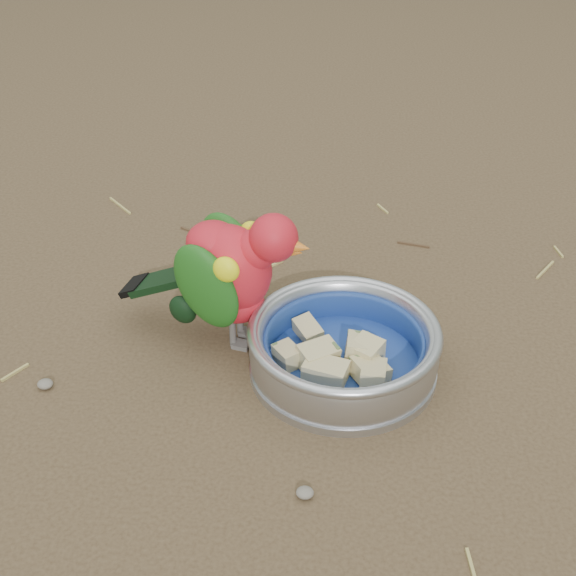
# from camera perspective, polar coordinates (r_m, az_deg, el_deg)

# --- Properties ---
(ground) EXTENTS (60.00, 60.00, 0.00)m
(ground) POSITION_cam_1_polar(r_m,az_deg,el_deg) (0.87, 4.65, -8.26)
(ground) COLOR #4E3C27
(food_bowl) EXTENTS (0.21, 0.21, 0.02)m
(food_bowl) POSITION_cam_1_polar(r_m,az_deg,el_deg) (0.91, 3.92, -5.54)
(food_bowl) COLOR #B2B2BA
(food_bowl) RESTS_ON ground
(bowl_wall) EXTENTS (0.21, 0.21, 0.04)m
(bowl_wall) POSITION_cam_1_polar(r_m,az_deg,el_deg) (0.89, 4.00, -4.06)
(bowl_wall) COLOR #B2B2BA
(bowl_wall) RESTS_ON food_bowl
(fruit_wedges) EXTENTS (0.13, 0.13, 0.03)m
(fruit_wedges) POSITION_cam_1_polar(r_m,az_deg,el_deg) (0.89, 3.98, -4.41)
(fruit_wedges) COLOR #CCBB81
(fruit_wedges) RESTS_ON food_bowl
(lory_parrot) EXTENTS (0.23, 0.15, 0.17)m
(lory_parrot) POSITION_cam_1_polar(r_m,az_deg,el_deg) (0.91, -4.07, 0.60)
(lory_parrot) COLOR red
(lory_parrot) RESTS_ON ground
(ground_debris) EXTENTS (0.90, 0.80, 0.01)m
(ground_debris) POSITION_cam_1_polar(r_m,az_deg,el_deg) (0.94, 3.52, -4.45)
(ground_debris) COLOR tan
(ground_debris) RESTS_ON ground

